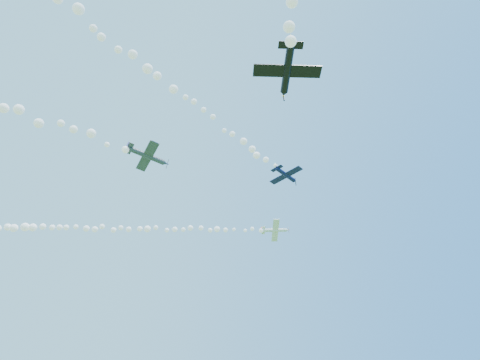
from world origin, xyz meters
name	(u,v)px	position (x,y,z in m)	size (l,w,h in m)	color
plane_white	(275,230)	(24.72, 14.62, 52.59)	(6.58, 6.80, 2.09)	white
smoke_trail_white	(99,228)	(-12.91, 30.13, 52.28)	(71.73, 31.01, 2.87)	white
plane_navy	(286,175)	(16.74, -4.52, 51.92)	(6.60, 6.99, 1.80)	#0D123B
smoke_trail_navy	(98,30)	(-21.06, -20.63, 51.70)	(72.12, 32.15, 2.67)	white
plane_grey	(147,156)	(-9.96, -7.92, 43.74)	(6.88, 7.27, 2.67)	#323B49
plane_black	(287,70)	(-0.17, -32.99, 38.80)	(7.41, 6.99, 2.50)	black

